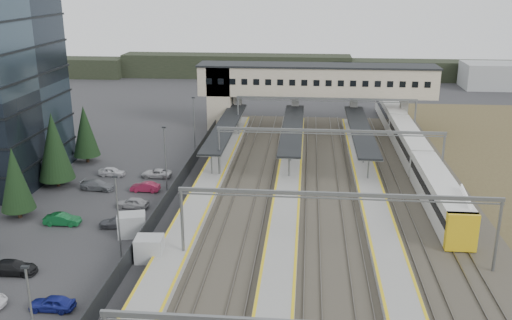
# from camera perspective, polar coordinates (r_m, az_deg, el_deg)

# --- Properties ---
(ground) EXTENTS (220.00, 220.00, 0.00)m
(ground) POSITION_cam_1_polar(r_m,az_deg,el_deg) (61.22, -3.81, -6.50)
(ground) COLOR #2B2B2D
(ground) RESTS_ON ground
(car_park) EXTENTS (10.52, 44.48, 1.27)m
(car_park) POSITION_cam_1_polar(r_m,az_deg,el_deg) (57.52, -18.68, -8.45)
(car_park) COLOR #A8A7AB
(car_park) RESTS_ON ground
(lampposts) EXTENTS (0.50, 53.25, 8.07)m
(lampposts) POSITION_cam_1_polar(r_m,az_deg,el_deg) (62.45, -10.98, -2.01)
(lampposts) COLOR slate
(lampposts) RESTS_ON ground
(fence) EXTENTS (0.08, 90.00, 2.00)m
(fence) POSITION_cam_1_polar(r_m,az_deg,el_deg) (66.60, -8.70, -3.69)
(fence) COLOR #26282B
(fence) RESTS_ON ground
(relay_cabin_near) EXTENTS (3.24, 2.72, 2.33)m
(relay_cabin_near) POSITION_cam_1_polar(r_m,az_deg,el_deg) (59.64, -12.33, -6.35)
(relay_cabin_near) COLOR #999C9E
(relay_cabin_near) RESTS_ON ground
(relay_cabin_far) EXTENTS (2.67, 2.28, 2.32)m
(relay_cabin_far) POSITION_cam_1_polar(r_m,az_deg,el_deg) (54.31, -10.61, -8.72)
(relay_cabin_far) COLOR #999C9E
(relay_cabin_far) RESTS_ON ground
(rail_corridor) EXTENTS (34.00, 90.00, 0.92)m
(rail_corridor) POSITION_cam_1_polar(r_m,az_deg,el_deg) (65.01, 5.06, -4.77)
(rail_corridor) COLOR #3D3731
(rail_corridor) RESTS_ON ground
(canopies) EXTENTS (23.10, 30.00, 3.28)m
(canopies) POSITION_cam_1_polar(r_m,az_deg,el_deg) (84.81, 3.67, 3.22)
(canopies) COLOR black
(canopies) RESTS_ON ground
(footbridge) EXTENTS (40.40, 6.40, 11.20)m
(footbridge) POSITION_cam_1_polar(r_m,az_deg,el_deg) (98.62, 4.40, 7.63)
(footbridge) COLOR tan
(footbridge) RESTS_ON ground
(gantries) EXTENTS (28.40, 62.28, 7.17)m
(gantries) POSITION_cam_1_polar(r_m,az_deg,el_deg) (61.22, 7.68, -0.60)
(gantries) COLOR slate
(gantries) RESTS_ON ground
(train) EXTENTS (2.99, 62.40, 3.76)m
(train) POSITION_cam_1_polar(r_m,az_deg,el_deg) (85.87, 15.05, 1.59)
(train) COLOR silver
(train) RESTS_ON ground
(billboard) EXTENTS (0.63, 5.57, 4.67)m
(billboard) POSITION_cam_1_polar(r_m,az_deg,el_deg) (61.03, 20.12, -4.51)
(billboard) COLOR slate
(billboard) RESTS_ON ground
(treeline_far) EXTENTS (170.00, 19.00, 7.00)m
(treeline_far) POSITION_cam_1_polar(r_m,az_deg,el_deg) (149.76, 10.97, 8.87)
(treeline_far) COLOR black
(treeline_far) RESTS_ON ground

